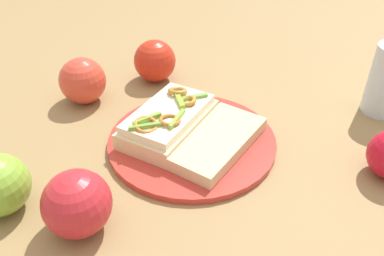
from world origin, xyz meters
TOP-DOWN VIEW (x-y plane):
  - ground_plane at (0.00, 0.00)m, footprint 2.00×2.00m
  - plate at (0.00, 0.00)m, footprint 0.26×0.26m
  - sandwich at (0.04, 0.02)m, footprint 0.16×0.19m
  - bread_slice_side at (-0.04, -0.02)m, footprint 0.14×0.19m
  - apple_0 at (0.21, -0.06)m, footprint 0.11×0.11m
  - apple_3 at (-0.06, 0.21)m, footprint 0.12×0.12m
  - apple_5 at (0.22, 0.09)m, footprint 0.12×0.12m

SIDE VIEW (x-z plane):
  - ground_plane at x=0.00m, z-range 0.00..0.00m
  - plate at x=0.00m, z-range 0.00..0.01m
  - bread_slice_side at x=-0.04m, z-range 0.01..0.03m
  - sandwich at x=0.04m, z-range 0.00..0.06m
  - apple_0 at x=0.21m, z-range 0.00..0.08m
  - apple_3 at x=-0.06m, z-range 0.00..0.08m
  - apple_5 at x=0.22m, z-range 0.00..0.08m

